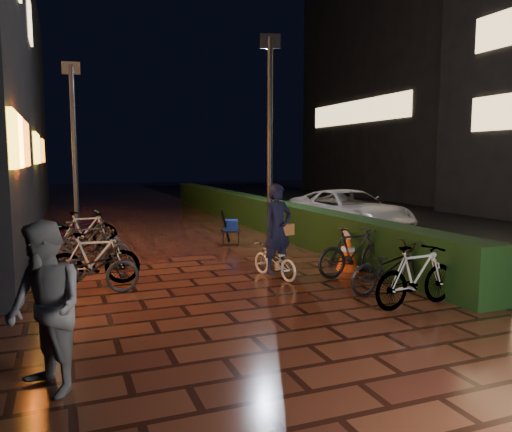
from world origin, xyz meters
name	(u,v)px	position (x,y,z in m)	size (l,w,h in m)	color
ground	(247,299)	(0.00, 0.00, 0.00)	(80.00, 80.00, 0.00)	#381911
asphalt_road	(455,230)	(9.00, 5.00, 0.00)	(11.00, 60.00, 0.01)	black
hedge	(257,212)	(3.30, 8.00, 0.50)	(0.70, 20.00, 1.00)	black
bystander_person	(45,308)	(-2.99, -2.41, 0.86)	(0.84, 0.65, 1.73)	#5F5F62
van	(348,211)	(5.59, 5.95, 0.66)	(2.18, 4.72, 1.31)	#AFAEB3
lamp_post_hedge	(270,133)	(2.19, 4.27, 2.96)	(0.51, 0.24, 5.38)	black
lamp_post_sf	(74,147)	(-2.45, 6.25, 2.61)	(0.46, 0.14, 4.74)	black
cyclist	(276,244)	(1.01, 1.13, 0.68)	(0.76, 1.35, 1.84)	silver
traffic_barrier	(344,247)	(2.97, 1.87, 0.37)	(1.12, 1.80, 0.75)	#E7410C
cart_assembly	(230,227)	(1.36, 5.00, 0.49)	(0.66, 0.56, 0.97)	black
parked_bikes_storefront	(86,244)	(-2.36, 3.79, 0.46)	(1.82, 6.11, 0.98)	black
parked_bikes_hedge	(384,264)	(2.41, -0.40, 0.47)	(1.85, 2.70, 0.98)	black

